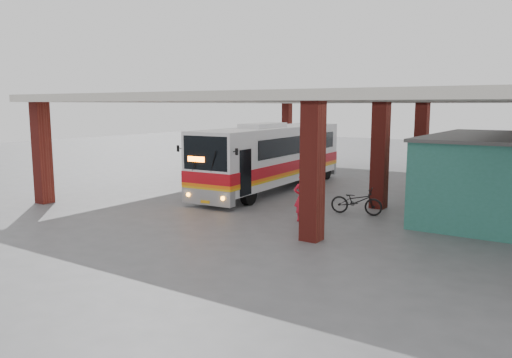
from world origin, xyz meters
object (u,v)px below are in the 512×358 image
Objects in this scene: coach_bus at (272,157)px; red_chair at (459,186)px; pedestrian at (302,198)px; motorcycle at (356,201)px.

coach_bus reaches higher than red_chair.
coach_bus reaches higher than pedestrian.
pedestrian is (4.58, -5.28, -0.80)m from coach_bus.
coach_bus is 7.03m from pedestrian.
coach_bus reaches higher than motorcycle.
motorcycle is at bearing -152.01° from pedestrian.
pedestrian is at bearing 141.30° from motorcycle.
motorcycle is at bearing -31.61° from coach_bus.
coach_bus is 13.96× the size of red_chair.
pedestrian is 2.09× the size of red_chair.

